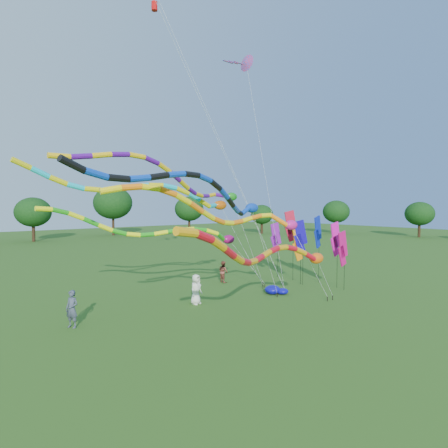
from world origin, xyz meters
TOP-DOWN VIEW (x-y plane):
  - ground at (0.00, 0.00)m, footprint 160.00×160.00m
  - tree_ring at (-4.11, -1.69)m, footprint 117.45×118.03m
  - tube_kite_red at (-3.72, -1.23)m, footprint 14.09×4.73m
  - tube_kite_orange at (-4.61, 0.67)m, footprint 14.12×1.41m
  - tube_kite_purple at (-5.52, 3.94)m, footprint 15.24×4.13m
  - tube_kite_blue at (-6.46, 0.40)m, footprint 14.35×5.06m
  - tube_kite_cyan at (-5.96, 5.80)m, footprint 15.30×1.37m
  - tube_kite_green at (-4.73, 7.02)m, footprint 14.31×2.32m
  - delta_kite_high_c at (2.57, 8.02)m, footprint 2.87×4.72m
  - banner_pole_blue_b at (6.82, 4.53)m, footprint 1.15×0.31m
  - banner_pole_violet at (6.03, 8.14)m, footprint 1.16×0.18m
  - banner_pole_magenta_b at (6.32, 2.62)m, footprint 1.16×0.10m
  - banner_pole_orange at (5.23, 5.09)m, footprint 1.16×0.28m
  - banner_pole_blue_a at (5.28, 4.95)m, footprint 1.12×0.47m
  - banner_pole_magenta_a at (6.13, 1.90)m, footprint 1.16×0.10m
  - banner_pole_red at (6.00, 6.53)m, footprint 1.12×0.47m
  - blue_nylon_heap at (1.38, 3.56)m, footprint 1.44×1.46m
  - person_a at (-3.83, 5.39)m, footprint 1.02×0.82m
  - person_b at (-10.99, 5.66)m, footprint 0.72×0.80m
  - person_c at (1.38, 9.23)m, footprint 0.67×0.84m

SIDE VIEW (x-z plane):
  - ground at x=0.00m, z-range 0.00..0.00m
  - blue_nylon_heap at x=1.38m, z-range -0.02..0.56m
  - person_c at x=1.38m, z-range 0.00..1.66m
  - person_a at x=-3.83m, z-range 0.00..1.81m
  - person_b at x=-10.99m, z-range 0.00..1.84m
  - banner_pole_magenta_a at x=6.13m, z-range 0.84..5.03m
  - banner_pole_orange at x=5.23m, z-range 0.88..5.16m
  - banner_pole_violet at x=6.03m, z-range 1.01..5.54m
  - banner_pole_magenta_b at x=6.32m, z-range 1.13..5.92m
  - banner_pole_blue_a at x=5.28m, z-range 1.17..6.04m
  - tube_kite_red at x=-3.72m, z-range 0.74..6.71m
  - banner_pole_blue_b at x=6.82m, z-range 1.32..6.49m
  - banner_pole_red at x=6.00m, z-range 1.50..7.06m
  - tube_kite_green at x=-4.73m, z-range 1.10..7.61m
  - tree_ring at x=-4.11m, z-range 0.57..10.30m
  - tube_kite_orange at x=-4.61m, z-range 1.82..9.18m
  - tube_kite_blue at x=-6.46m, z-range 2.44..10.39m
  - tube_kite_cyan at x=-5.96m, z-range 2.29..10.93m
  - tube_kite_purple at x=-5.52m, z-range 2.69..11.62m
  - delta_kite_high_c at x=2.57m, z-range 7.89..25.13m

